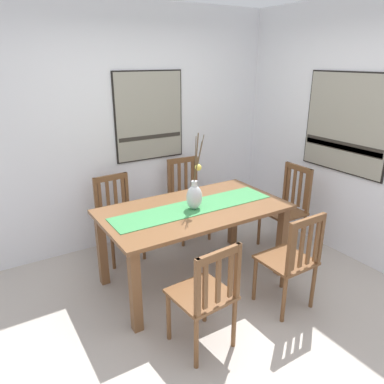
# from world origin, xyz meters

# --- Properties ---
(ground_plane) EXTENTS (6.40, 6.40, 0.03)m
(ground_plane) POSITION_xyz_m (0.00, 0.00, -0.01)
(ground_plane) COLOR #B2A89E
(wall_back) EXTENTS (6.40, 0.12, 2.70)m
(wall_back) POSITION_xyz_m (0.00, 1.86, 1.35)
(wall_back) COLOR silver
(wall_back) RESTS_ON ground_plane
(wall_side) EXTENTS (0.12, 6.40, 2.70)m
(wall_side) POSITION_xyz_m (1.86, 0.00, 1.35)
(wall_side) COLOR silver
(wall_side) RESTS_ON ground_plane
(dining_table) EXTENTS (1.76, 0.95, 0.78)m
(dining_table) POSITION_xyz_m (0.08, 0.62, 0.66)
(dining_table) COLOR brown
(dining_table) RESTS_ON ground_plane
(table_runner) EXTENTS (1.62, 0.36, 0.01)m
(table_runner) POSITION_xyz_m (0.08, 0.62, 0.78)
(table_runner) COLOR #388447
(table_runner) RESTS_ON dining_table
(centerpiece_vase) EXTENTS (0.16, 0.20, 0.71)m
(centerpiece_vase) POSITION_xyz_m (0.06, 0.58, 0.92)
(centerpiece_vase) COLOR silver
(centerpiece_vase) RESTS_ON dining_table
(chair_0) EXTENTS (0.45, 0.45, 0.90)m
(chair_0) POSITION_xyz_m (-0.35, -0.23, 0.47)
(chair_0) COLOR brown
(chair_0) RESTS_ON ground_plane
(chair_1) EXTENTS (0.43, 0.43, 0.97)m
(chair_1) POSITION_xyz_m (1.36, 0.64, 0.50)
(chair_1) COLOR brown
(chair_1) RESTS_ON ground_plane
(chair_2) EXTENTS (0.43, 0.43, 0.92)m
(chair_2) POSITION_xyz_m (0.55, -0.21, 0.48)
(chair_2) COLOR brown
(chair_2) RESTS_ON ground_plane
(chair_3) EXTENTS (0.45, 0.45, 0.98)m
(chair_3) POSITION_xyz_m (0.53, 1.49, 0.50)
(chair_3) COLOR brown
(chair_3) RESTS_ON ground_plane
(chair_4) EXTENTS (0.44, 0.44, 0.91)m
(chair_4) POSITION_xyz_m (-0.38, 1.46, 0.48)
(chair_4) COLOR brown
(chair_4) RESTS_ON ground_plane
(painting_on_back_wall) EXTENTS (0.85, 0.05, 1.02)m
(painting_on_back_wall) POSITION_xyz_m (0.21, 1.79, 1.48)
(painting_on_back_wall) COLOR black
(painting_on_side_wall) EXTENTS (0.05, 1.01, 1.05)m
(painting_on_side_wall) POSITION_xyz_m (1.79, 0.33, 1.46)
(painting_on_side_wall) COLOR black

